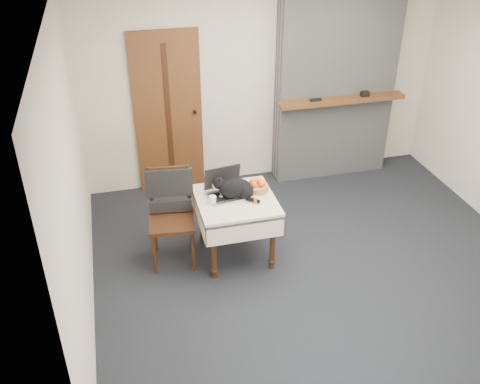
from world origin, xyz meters
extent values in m
plane|color=black|center=(0.00, 0.00, 0.00)|extent=(4.50, 4.50, 0.00)
cube|color=beige|center=(0.00, 2.00, 1.30)|extent=(4.50, 0.02, 2.60)
cube|color=beige|center=(-2.25, 0.00, 1.30)|extent=(0.02, 4.00, 2.60)
cube|color=white|center=(0.00, 0.00, 2.60)|extent=(4.50, 4.00, 0.02)
cube|color=brown|center=(-1.20, 1.98, 1.00)|extent=(0.82, 0.05, 2.00)
cube|color=#34190E|center=(-1.20, 1.95, 1.00)|extent=(0.06, 0.01, 1.70)
cylinder|color=black|center=(-0.88, 1.93, 1.00)|extent=(0.04, 0.06, 0.04)
cube|color=gray|center=(0.90, 1.85, 1.30)|extent=(1.50, 0.30, 2.60)
cube|color=brown|center=(0.90, 1.61, 1.10)|extent=(1.62, 0.18, 0.05)
cube|color=black|center=(0.55, 1.61, 1.14)|extent=(0.14, 0.04, 0.03)
cube|color=black|center=(1.20, 1.61, 1.16)|extent=(0.10, 0.07, 0.06)
cylinder|color=#34190E|center=(-1.06, 0.02, 0.32)|extent=(0.06, 0.06, 0.64)
sphere|color=#34190E|center=(-1.06, 0.02, 0.08)|extent=(0.07, 0.07, 0.07)
cylinder|color=#34190E|center=(-0.46, 0.02, 0.32)|extent=(0.06, 0.06, 0.64)
sphere|color=#34190E|center=(-0.46, 0.02, 0.08)|extent=(0.07, 0.07, 0.07)
cylinder|color=#34190E|center=(-1.06, 0.62, 0.32)|extent=(0.06, 0.06, 0.64)
sphere|color=#34190E|center=(-1.06, 0.62, 0.08)|extent=(0.07, 0.07, 0.07)
cylinder|color=#34190E|center=(-0.46, 0.62, 0.32)|extent=(0.06, 0.06, 0.64)
sphere|color=#34190E|center=(-0.46, 0.62, 0.08)|extent=(0.07, 0.07, 0.07)
cube|color=beige|center=(-0.76, 0.32, 0.67)|extent=(0.78, 0.78, 0.06)
cube|color=beige|center=(-0.76, -0.06, 0.56)|extent=(0.78, 0.01, 0.22)
cube|color=beige|center=(-0.76, 0.71, 0.56)|extent=(0.78, 0.01, 0.22)
cube|color=beige|center=(-1.15, 0.32, 0.56)|extent=(0.01, 0.78, 0.22)
cube|color=beige|center=(-0.38, 0.32, 0.56)|extent=(0.01, 0.78, 0.22)
cube|color=#B7B7BC|center=(-0.83, 0.37, 0.71)|extent=(0.41, 0.32, 0.02)
cube|color=black|center=(-0.83, 0.37, 0.73)|extent=(0.34, 0.22, 0.00)
cube|color=black|center=(-0.86, 0.53, 0.85)|extent=(0.38, 0.12, 0.26)
cube|color=#99B3E0|center=(-0.86, 0.52, 0.85)|extent=(0.35, 0.11, 0.23)
ellipsoid|color=black|center=(-0.77, 0.35, 0.80)|extent=(0.37, 0.28, 0.21)
ellipsoid|color=black|center=(-0.67, 0.32, 0.78)|extent=(0.22, 0.23, 0.17)
sphere|color=black|center=(-0.92, 0.40, 0.85)|extent=(0.15, 0.15, 0.12)
ellipsoid|color=white|center=(-0.96, 0.42, 0.82)|extent=(0.07, 0.07, 0.06)
ellipsoid|color=white|center=(-0.89, 0.39, 0.76)|extent=(0.07, 0.08, 0.08)
cone|color=black|center=(-0.92, 0.37, 0.91)|extent=(0.05, 0.06, 0.05)
cone|color=black|center=(-0.90, 0.43, 0.91)|extent=(0.05, 0.06, 0.05)
cylinder|color=black|center=(-0.63, 0.23, 0.72)|extent=(0.16, 0.14, 0.04)
sphere|color=white|center=(-0.91, 0.36, 0.72)|extent=(0.04, 0.04, 0.04)
sphere|color=white|center=(-0.88, 0.43, 0.72)|extent=(0.04, 0.04, 0.04)
cylinder|color=silver|center=(-1.01, 0.29, 0.74)|extent=(0.07, 0.07, 0.08)
cylinder|color=#B05915|center=(-0.60, 0.19, 0.73)|extent=(0.03, 0.03, 0.06)
cylinder|color=silver|center=(-0.60, 0.19, 0.77)|extent=(0.04, 0.04, 0.02)
cylinder|color=#AB6C45|center=(-0.51, 0.42, 0.73)|extent=(0.23, 0.23, 0.06)
sphere|color=#FF4F15|center=(-0.56, 0.40, 0.79)|extent=(0.07, 0.07, 0.07)
sphere|color=#FF4F15|center=(-0.48, 0.39, 0.79)|extent=(0.07, 0.07, 0.07)
sphere|color=#FF4F15|center=(-0.51, 0.47, 0.79)|extent=(0.07, 0.07, 0.07)
sphere|color=#FFF629|center=(-0.46, 0.45, 0.79)|extent=(0.07, 0.07, 0.07)
sphere|color=#FF4F15|center=(-0.55, 0.46, 0.79)|extent=(0.07, 0.07, 0.07)
cube|color=black|center=(-0.57, 0.36, 0.70)|extent=(0.12, 0.09, 0.01)
cube|color=#34190E|center=(-1.41, 0.40, 0.48)|extent=(0.50, 0.50, 0.04)
cylinder|color=#34190E|center=(-1.63, 0.23, 0.24)|extent=(0.04, 0.04, 0.48)
cylinder|color=#34190E|center=(-1.24, 0.19, 0.24)|extent=(0.04, 0.04, 0.48)
cylinder|color=#34190E|center=(-1.58, 0.61, 0.24)|extent=(0.04, 0.04, 0.48)
cylinder|color=#34190E|center=(-1.20, 0.57, 0.24)|extent=(0.04, 0.04, 0.48)
cylinder|color=#34190E|center=(-1.58, 0.61, 0.75)|extent=(0.04, 0.04, 0.53)
cylinder|color=#34190E|center=(-1.20, 0.57, 0.75)|extent=(0.04, 0.04, 0.53)
cube|color=#34190E|center=(-1.39, 0.59, 0.86)|extent=(0.39, 0.08, 0.30)
cube|color=black|center=(-1.39, 0.58, 0.83)|extent=(0.47, 0.12, 0.30)
camera|label=1|loc=(-1.85, -4.09, 3.49)|focal=40.00mm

